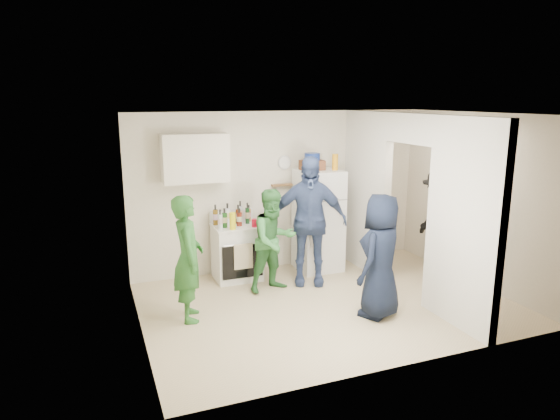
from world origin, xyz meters
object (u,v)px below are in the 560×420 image
object	(u,v)px
person_green_center	(274,241)
person_nook	(440,223)
yellow_cup_stack_top	(335,162)
blue_bowl	(312,157)
wicker_basket	(312,165)
fridge	(318,220)
person_denim	(308,221)
stove	(237,252)
person_navy	(381,256)
person_green_left	(188,258)

from	to	relation	value
person_green_center	person_nook	xyz separation A→B (m)	(2.59, -0.33, 0.10)
person_nook	yellow_cup_stack_top	bearing A→B (deg)	-109.69
blue_bowl	yellow_cup_stack_top	distance (m)	0.36
wicker_basket	yellow_cup_stack_top	bearing A→B (deg)	-25.11
fridge	person_nook	bearing A→B (deg)	-30.13
wicker_basket	person_denim	size ratio (longest dim) A/B	0.18
fridge	person_green_center	world-z (taller)	fridge
stove	wicker_basket	size ratio (longest dim) A/B	2.40
yellow_cup_stack_top	person_denim	size ratio (longest dim) A/B	0.13
fridge	stove	bearing A→B (deg)	178.72
person_navy	person_denim	bearing A→B (deg)	-107.84
yellow_cup_stack_top	wicker_basket	bearing A→B (deg)	154.89
stove	blue_bowl	bearing A→B (deg)	0.93
yellow_cup_stack_top	person_green_center	bearing A→B (deg)	-157.36
blue_bowl	person_denim	bearing A→B (deg)	-118.55
blue_bowl	person_green_left	bearing A→B (deg)	-151.99
stove	person_green_center	distance (m)	0.79
person_nook	blue_bowl	bearing A→B (deg)	-108.64
fridge	person_green_left	distance (m)	2.54
person_green_left	person_denim	size ratio (longest dim) A/B	0.83
wicker_basket	yellow_cup_stack_top	distance (m)	0.36
person_nook	person_denim	bearing A→B (deg)	-90.47
blue_bowl	person_green_center	xyz separation A→B (m)	(-0.88, -0.65, -1.07)
fridge	person_nook	distance (m)	1.86
person_green_left	person_denim	distance (m)	1.98
wicker_basket	person_nook	bearing A→B (deg)	-29.93
fridge	wicker_basket	xyz separation A→B (m)	(-0.10, 0.05, 0.88)
fridge	blue_bowl	distance (m)	1.01
wicker_basket	person_green_center	xyz separation A→B (m)	(-0.88, -0.65, -0.94)
person_denim	stove	bearing A→B (deg)	172.38
yellow_cup_stack_top	person_nook	xyz separation A→B (m)	(1.39, -0.83, -0.90)
person_green_left	person_nook	xyz separation A→B (m)	(3.89, 0.18, 0.05)
wicker_basket	person_green_left	bearing A→B (deg)	-151.99
person_green_left	person_green_center	bearing A→B (deg)	-60.36
yellow_cup_stack_top	person_nook	distance (m)	1.85
blue_bowl	person_navy	distance (m)	2.19
person_green_center	person_denim	distance (m)	0.62
fridge	blue_bowl	world-z (taller)	blue_bowl
yellow_cup_stack_top	person_green_center	xyz separation A→B (m)	(-1.20, -0.50, -0.99)
person_green_center	person_green_left	bearing A→B (deg)	-171.37
person_nook	stove	bearing A→B (deg)	-96.81
person_denim	person_nook	size ratio (longest dim) A/B	1.14
stove	person_denim	bearing A→B (deg)	-30.27
person_navy	yellow_cup_stack_top	bearing A→B (deg)	-131.15
fridge	person_denim	distance (m)	0.67
wicker_basket	person_denim	bearing A→B (deg)	-118.55
person_denim	person_navy	xyz separation A→B (m)	(0.37, -1.37, -0.16)
wicker_basket	person_green_center	bearing A→B (deg)	-143.52
person_green_left	person_denim	world-z (taller)	person_denim
fridge	person_navy	bearing A→B (deg)	-91.26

